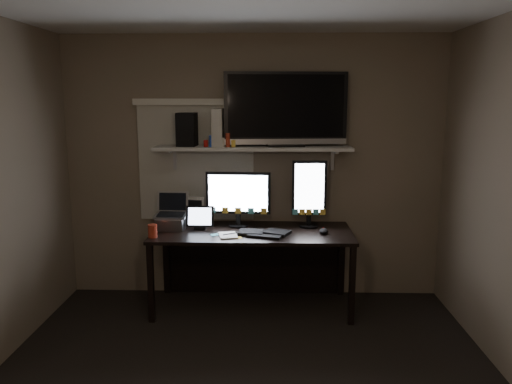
{
  "coord_description": "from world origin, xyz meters",
  "views": [
    {
      "loc": [
        0.15,
        -2.94,
        1.92
      ],
      "look_at": [
        0.04,
        1.25,
        1.12
      ],
      "focal_mm": 35.0,
      "sensor_mm": 36.0,
      "label": 1
    }
  ],
  "objects_px": {
    "monitor_landscape": "(238,199)",
    "cup": "(153,231)",
    "desk": "(253,246)",
    "laptop": "(171,212)",
    "mouse": "(324,231)",
    "tv": "(286,109)",
    "speaker": "(187,130)",
    "tablet": "(200,218)",
    "monitor_portrait": "(309,193)",
    "keyboard": "(264,232)",
    "game_console": "(218,127)"
  },
  "relations": [
    {
      "from": "tablet",
      "to": "game_console",
      "type": "height_order",
      "value": "game_console"
    },
    {
      "from": "desk",
      "to": "monitor_portrait",
      "type": "xyz_separation_m",
      "value": [
        0.52,
        0.04,
        0.49
      ]
    },
    {
      "from": "mouse",
      "to": "monitor_portrait",
      "type": "bearing_deg",
      "value": 126.57
    },
    {
      "from": "cup",
      "to": "tv",
      "type": "xyz_separation_m",
      "value": [
        1.15,
        0.44,
        1.03
      ]
    },
    {
      "from": "desk",
      "to": "tv",
      "type": "relative_size",
      "value": 1.61
    },
    {
      "from": "tv",
      "to": "keyboard",
      "type": "bearing_deg",
      "value": -127.61
    },
    {
      "from": "mouse",
      "to": "tv",
      "type": "bearing_deg",
      "value": 150.75
    },
    {
      "from": "desk",
      "to": "monitor_landscape",
      "type": "xyz_separation_m",
      "value": [
        -0.14,
        0.05,
        0.44
      ]
    },
    {
      "from": "monitor_landscape",
      "to": "tablet",
      "type": "distance_m",
      "value": 0.39
    },
    {
      "from": "monitor_landscape",
      "to": "monitor_portrait",
      "type": "bearing_deg",
      "value": 3.31
    },
    {
      "from": "cup",
      "to": "speaker",
      "type": "xyz_separation_m",
      "value": [
        0.25,
        0.43,
        0.84
      ]
    },
    {
      "from": "desk",
      "to": "monitor_landscape",
      "type": "height_order",
      "value": "monitor_landscape"
    },
    {
      "from": "keyboard",
      "to": "laptop",
      "type": "height_order",
      "value": "laptop"
    },
    {
      "from": "monitor_portrait",
      "to": "speaker",
      "type": "height_order",
      "value": "speaker"
    },
    {
      "from": "keyboard",
      "to": "mouse",
      "type": "relative_size",
      "value": 3.8
    },
    {
      "from": "mouse",
      "to": "tv",
      "type": "distance_m",
      "value": 1.15
    },
    {
      "from": "keyboard",
      "to": "cup",
      "type": "bearing_deg",
      "value": -156.13
    },
    {
      "from": "desk",
      "to": "monitor_landscape",
      "type": "distance_m",
      "value": 0.46
    },
    {
      "from": "monitor_landscape",
      "to": "mouse",
      "type": "height_order",
      "value": "monitor_landscape"
    },
    {
      "from": "mouse",
      "to": "tablet",
      "type": "distance_m",
      "value": 1.13
    },
    {
      "from": "monitor_landscape",
      "to": "game_console",
      "type": "distance_m",
      "value": 0.68
    },
    {
      "from": "monitor_landscape",
      "to": "game_console",
      "type": "relative_size",
      "value": 1.77
    },
    {
      "from": "monitor_portrait",
      "to": "mouse",
      "type": "distance_m",
      "value": 0.39
    },
    {
      "from": "cup",
      "to": "tv",
      "type": "bearing_deg",
      "value": 21.07
    },
    {
      "from": "desk",
      "to": "monitor_portrait",
      "type": "relative_size",
      "value": 2.83
    },
    {
      "from": "desk",
      "to": "tablet",
      "type": "height_order",
      "value": "tablet"
    },
    {
      "from": "laptop",
      "to": "speaker",
      "type": "distance_m",
      "value": 0.77
    },
    {
      "from": "monitor_portrait",
      "to": "laptop",
      "type": "xyz_separation_m",
      "value": [
        -1.27,
        -0.12,
        -0.16
      ]
    },
    {
      "from": "monitor_landscape",
      "to": "monitor_portrait",
      "type": "height_order",
      "value": "monitor_portrait"
    },
    {
      "from": "tv",
      "to": "mouse",
      "type": "bearing_deg",
      "value": -44.59
    },
    {
      "from": "mouse",
      "to": "cup",
      "type": "xyz_separation_m",
      "value": [
        -1.49,
        -0.17,
        0.04
      ]
    },
    {
      "from": "keyboard",
      "to": "speaker",
      "type": "height_order",
      "value": "speaker"
    },
    {
      "from": "mouse",
      "to": "speaker",
      "type": "height_order",
      "value": "speaker"
    },
    {
      "from": "tablet",
      "to": "cup",
      "type": "distance_m",
      "value": 0.47
    },
    {
      "from": "cup",
      "to": "tv",
      "type": "relative_size",
      "value": 0.1
    },
    {
      "from": "desk",
      "to": "monitor_landscape",
      "type": "relative_size",
      "value": 2.99
    },
    {
      "from": "tablet",
      "to": "monitor_landscape",
      "type": "bearing_deg",
      "value": 20.18
    },
    {
      "from": "monitor_landscape",
      "to": "cup",
      "type": "xyz_separation_m",
      "value": [
        -0.72,
        -0.4,
        -0.21
      ]
    },
    {
      "from": "cup",
      "to": "tv",
      "type": "distance_m",
      "value": 1.6
    },
    {
      "from": "mouse",
      "to": "game_console",
      "type": "relative_size",
      "value": 0.35
    },
    {
      "from": "monitor_portrait",
      "to": "laptop",
      "type": "height_order",
      "value": "monitor_portrait"
    },
    {
      "from": "keyboard",
      "to": "speaker",
      "type": "distance_m",
      "value": 1.18
    },
    {
      "from": "keyboard",
      "to": "cup",
      "type": "relative_size",
      "value": 3.97
    },
    {
      "from": "desk",
      "to": "laptop",
      "type": "bearing_deg",
      "value": -174.37
    },
    {
      "from": "desk",
      "to": "cup",
      "type": "relative_size",
      "value": 15.71
    },
    {
      "from": "cup",
      "to": "game_console",
      "type": "xyz_separation_m",
      "value": [
        0.54,
        0.43,
        0.86
      ]
    },
    {
      "from": "tablet",
      "to": "speaker",
      "type": "relative_size",
      "value": 0.83
    },
    {
      "from": "monitor_landscape",
      "to": "tv",
      "type": "distance_m",
      "value": 0.93
    },
    {
      "from": "cup",
      "to": "speaker",
      "type": "height_order",
      "value": "speaker"
    },
    {
      "from": "speaker",
      "to": "tv",
      "type": "bearing_deg",
      "value": 4.08
    }
  ]
}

